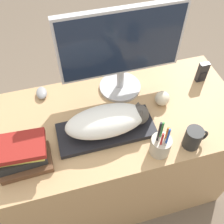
{
  "coord_description": "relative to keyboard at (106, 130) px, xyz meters",
  "views": [
    {
      "loc": [
        -0.24,
        -0.43,
        1.75
      ],
      "look_at": [
        -0.04,
        0.29,
        0.82
      ],
      "focal_mm": 42.0,
      "sensor_mm": 36.0,
      "label": 1
    }
  ],
  "objects": [
    {
      "name": "cat",
      "position": [
        0.02,
        0.0,
        0.07
      ],
      "size": [
        0.38,
        0.16,
        0.12
      ],
      "color": "white",
      "rests_on": "keyboard"
    },
    {
      "name": "coffee_mug",
      "position": [
        0.34,
        -0.17,
        0.04
      ],
      "size": [
        0.11,
        0.07,
        0.1
      ],
      "color": "black",
      "rests_on": "desk"
    },
    {
      "name": "computer_mouse",
      "position": [
        -0.26,
        0.31,
        0.0
      ],
      "size": [
        0.05,
        0.08,
        0.03
      ],
      "color": "gray",
      "rests_on": "desk"
    },
    {
      "name": "baseball",
      "position": [
        0.31,
        0.09,
        0.02
      ],
      "size": [
        0.07,
        0.07,
        0.07
      ],
      "color": "beige",
      "rests_on": "desk"
    },
    {
      "name": "phone",
      "position": [
        0.57,
        0.19,
        0.04
      ],
      "size": [
        0.05,
        0.03,
        0.11
      ],
      "color": "black",
      "rests_on": "desk"
    },
    {
      "name": "book_stack",
      "position": [
        -0.37,
        -0.06,
        0.05
      ],
      "size": [
        0.23,
        0.17,
        0.12
      ],
      "color": "brown",
      "rests_on": "desk"
    },
    {
      "name": "pen_cup",
      "position": [
        0.2,
        -0.16,
        0.04
      ],
      "size": [
        0.09,
        0.09,
        0.2
      ],
      "color": "#B2A893",
      "rests_on": "desk"
    },
    {
      "name": "monitor",
      "position": [
        0.14,
        0.25,
        0.25
      ],
      "size": [
        0.58,
        0.21,
        0.45
      ],
      "color": "#B7B7BC",
      "rests_on": "desk"
    },
    {
      "name": "desk",
      "position": [
        0.09,
        0.07,
        -0.39
      ],
      "size": [
        1.21,
        0.61,
        0.76
      ],
      "color": "tan",
      "rests_on": "ground_plane"
    },
    {
      "name": "keyboard",
      "position": [
        0.0,
        0.0,
        0.0
      ],
      "size": [
        0.44,
        0.18,
        0.02
      ],
      "color": "black",
      "rests_on": "desk"
    }
  ]
}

